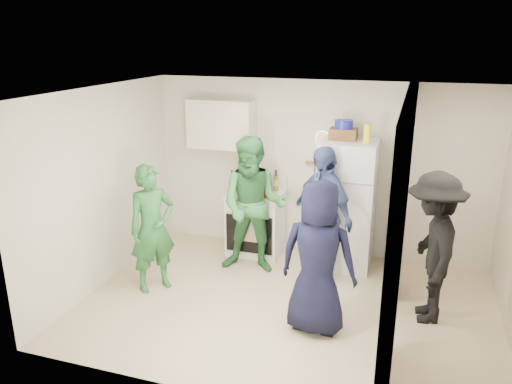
{
  "coord_description": "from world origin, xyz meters",
  "views": [
    {
      "loc": [
        1.26,
        -5.1,
        3.09
      ],
      "look_at": [
        -0.51,
        0.4,
        1.25
      ],
      "focal_mm": 35.0,
      "sensor_mm": 36.0,
      "label": 1
    }
  ],
  "objects_px": {
    "blue_bowl": "(344,124)",
    "person_green_center": "(253,206)",
    "person_denim": "(322,214)",
    "fridge": "(346,205)",
    "person_navy": "(318,258)",
    "wicker_basket": "(343,134)",
    "yellow_cup_stack_top": "(367,134)",
    "stove": "(256,222)",
    "person_nook": "(432,248)",
    "person_green_left": "(152,228)"
  },
  "relations": [
    {
      "from": "person_green_center",
      "to": "wicker_basket",
      "type": "bearing_deg",
      "value": 23.55
    },
    {
      "from": "blue_bowl",
      "to": "person_green_left",
      "type": "height_order",
      "value": "blue_bowl"
    },
    {
      "from": "wicker_basket",
      "to": "person_nook",
      "type": "bearing_deg",
      "value": -43.98
    },
    {
      "from": "person_denim",
      "to": "person_green_center",
      "type": "bearing_deg",
      "value": -136.61
    },
    {
      "from": "person_denim",
      "to": "blue_bowl",
      "type": "bearing_deg",
      "value": 116.23
    },
    {
      "from": "stove",
      "to": "wicker_basket",
      "type": "relative_size",
      "value": 2.66
    },
    {
      "from": "wicker_basket",
      "to": "person_nook",
      "type": "relative_size",
      "value": 0.2
    },
    {
      "from": "person_green_left",
      "to": "person_green_center",
      "type": "relative_size",
      "value": 0.87
    },
    {
      "from": "stove",
      "to": "fridge",
      "type": "bearing_deg",
      "value": -1.33
    },
    {
      "from": "wicker_basket",
      "to": "person_navy",
      "type": "distance_m",
      "value": 2.02
    },
    {
      "from": "blue_bowl",
      "to": "person_green_left",
      "type": "xyz_separation_m",
      "value": [
        -2.07,
        -1.46,
        -1.16
      ]
    },
    {
      "from": "person_navy",
      "to": "person_nook",
      "type": "relative_size",
      "value": 0.98
    },
    {
      "from": "fridge",
      "to": "person_green_center",
      "type": "relative_size",
      "value": 0.95
    },
    {
      "from": "blue_bowl",
      "to": "wicker_basket",
      "type": "bearing_deg",
      "value": 0.0
    },
    {
      "from": "fridge",
      "to": "wicker_basket",
      "type": "height_order",
      "value": "wicker_basket"
    },
    {
      "from": "wicker_basket",
      "to": "person_green_center",
      "type": "bearing_deg",
      "value": -150.41
    },
    {
      "from": "wicker_basket",
      "to": "person_green_left",
      "type": "height_order",
      "value": "wicker_basket"
    },
    {
      "from": "person_nook",
      "to": "person_navy",
      "type": "bearing_deg",
      "value": -67.99
    },
    {
      "from": "wicker_basket",
      "to": "person_denim",
      "type": "height_order",
      "value": "wicker_basket"
    },
    {
      "from": "person_navy",
      "to": "yellow_cup_stack_top",
      "type": "bearing_deg",
      "value": -96.38
    },
    {
      "from": "stove",
      "to": "person_denim",
      "type": "distance_m",
      "value": 1.26
    },
    {
      "from": "stove",
      "to": "person_nook",
      "type": "bearing_deg",
      "value": -25.29
    },
    {
      "from": "fridge",
      "to": "blue_bowl",
      "type": "height_order",
      "value": "blue_bowl"
    },
    {
      "from": "blue_bowl",
      "to": "person_green_center",
      "type": "bearing_deg",
      "value": -150.41
    },
    {
      "from": "yellow_cup_stack_top",
      "to": "person_green_center",
      "type": "distance_m",
      "value": 1.73
    },
    {
      "from": "fridge",
      "to": "wicker_basket",
      "type": "xyz_separation_m",
      "value": [
        -0.1,
        0.05,
        0.96
      ]
    },
    {
      "from": "fridge",
      "to": "person_navy",
      "type": "bearing_deg",
      "value": -91.83
    },
    {
      "from": "blue_bowl",
      "to": "person_navy",
      "type": "relative_size",
      "value": 0.14
    },
    {
      "from": "person_green_left",
      "to": "blue_bowl",
      "type": "bearing_deg",
      "value": -15.93
    },
    {
      "from": "wicker_basket",
      "to": "person_green_center",
      "type": "relative_size",
      "value": 0.19
    },
    {
      "from": "person_denim",
      "to": "person_navy",
      "type": "distance_m",
      "value": 1.22
    },
    {
      "from": "stove",
      "to": "wicker_basket",
      "type": "bearing_deg",
      "value": 0.96
    },
    {
      "from": "wicker_basket",
      "to": "fridge",
      "type": "bearing_deg",
      "value": -26.57
    },
    {
      "from": "blue_bowl",
      "to": "person_denim",
      "type": "xyz_separation_m",
      "value": [
        -0.14,
        -0.55,
        -1.07
      ]
    },
    {
      "from": "person_denim",
      "to": "fridge",
      "type": "bearing_deg",
      "value": 104.8
    },
    {
      "from": "yellow_cup_stack_top",
      "to": "person_green_left",
      "type": "relative_size",
      "value": 0.16
    },
    {
      "from": "fridge",
      "to": "person_nook",
      "type": "bearing_deg",
      "value": -45.23
    },
    {
      "from": "yellow_cup_stack_top",
      "to": "person_nook",
      "type": "xyz_separation_m",
      "value": [
        0.87,
        -1.0,
        -1.03
      ]
    },
    {
      "from": "wicker_basket",
      "to": "blue_bowl",
      "type": "height_order",
      "value": "blue_bowl"
    },
    {
      "from": "fridge",
      "to": "yellow_cup_stack_top",
      "type": "bearing_deg",
      "value": -24.44
    },
    {
      "from": "person_nook",
      "to": "wicker_basket",
      "type": "bearing_deg",
      "value": -140.05
    },
    {
      "from": "person_denim",
      "to": "person_nook",
      "type": "bearing_deg",
      "value": 16.06
    },
    {
      "from": "wicker_basket",
      "to": "blue_bowl",
      "type": "xyz_separation_m",
      "value": [
        0.0,
        0.0,
        0.13
      ]
    },
    {
      "from": "yellow_cup_stack_top",
      "to": "person_navy",
      "type": "relative_size",
      "value": 0.15
    },
    {
      "from": "fridge",
      "to": "blue_bowl",
      "type": "relative_size",
      "value": 7.34
    },
    {
      "from": "stove",
      "to": "person_denim",
      "type": "height_order",
      "value": "person_denim"
    },
    {
      "from": "person_nook",
      "to": "person_green_center",
      "type": "bearing_deg",
      "value": -109.93
    },
    {
      "from": "stove",
      "to": "blue_bowl",
      "type": "distance_m",
      "value": 1.92
    },
    {
      "from": "fridge",
      "to": "yellow_cup_stack_top",
      "type": "relative_size",
      "value": 7.04
    },
    {
      "from": "person_denim",
      "to": "person_nook",
      "type": "height_order",
      "value": "person_denim"
    }
  ]
}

